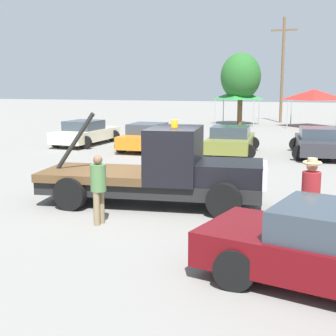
{
  "coord_description": "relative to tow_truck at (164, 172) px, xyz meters",
  "views": [
    {
      "loc": [
        4.46,
        -11.66,
        3.25
      ],
      "look_at": [
        0.5,
        0.0,
        1.05
      ],
      "focal_mm": 50.0,
      "sensor_mm": 36.0,
      "label": 1
    }
  ],
  "objects": [
    {
      "name": "canopy_tent_red",
      "position": [
        3.04,
        26.24,
        1.58
      ],
      "size": [
        3.62,
        3.62,
        2.92
      ],
      "color": "#9E9EA3",
      "rests_on": "ground"
    },
    {
      "name": "canopy_tent_green",
      "position": [
        -2.91,
        26.79,
        1.54
      ],
      "size": [
        3.15,
        3.15,
        2.87
      ],
      "color": "#9E9EA3",
      "rests_on": "ground"
    },
    {
      "name": "person_near_truck",
      "position": [
        3.86,
        -1.85,
        0.13
      ],
      "size": [
        0.39,
        0.39,
        1.77
      ],
      "rotation": [
        0.0,
        0.0,
        5.64
      ],
      "color": "#475B84",
      "rests_on": "ground"
    },
    {
      "name": "parked_car_cream",
      "position": [
        -8.37,
        10.99,
        -0.27
      ],
      "size": [
        2.46,
        4.79,
        1.34
      ],
      "rotation": [
        0.0,
        0.0,
        1.55
      ],
      "color": "beige",
      "rests_on": "ground"
    },
    {
      "name": "utility_pole",
      "position": [
        0.24,
        30.11,
        3.78
      ],
      "size": [
        2.2,
        0.24,
        8.87
      ],
      "color": "brown",
      "rests_on": "ground"
    },
    {
      "name": "tree_left",
      "position": [
        -2.7,
        26.52,
        2.95
      ],
      "size": [
        3.23,
        3.23,
        5.77
      ],
      "color": "brown",
      "rests_on": "ground"
    },
    {
      "name": "parked_car_orange",
      "position": [
        -4.43,
        10.35,
        -0.27
      ],
      "size": [
        2.61,
        4.86,
        1.34
      ],
      "rotation": [
        0.0,
        0.0,
        1.62
      ],
      "color": "orange",
      "rests_on": "ground"
    },
    {
      "name": "parked_car_olive",
      "position": [
        -0.15,
        10.03,
        -0.27
      ],
      "size": [
        2.77,
        4.68,
        1.34
      ],
      "rotation": [
        0.0,
        0.0,
        1.66
      ],
      "color": "olive",
      "rests_on": "ground"
    },
    {
      "name": "person_at_hood",
      "position": [
        -0.87,
        -2.15,
        0.03
      ],
      "size": [
        0.37,
        0.37,
        1.65
      ],
      "rotation": [
        0.0,
        0.0,
        3.04
      ],
      "color": "#847051",
      "rests_on": "ground"
    },
    {
      "name": "tow_truck",
      "position": [
        0.0,
        0.0,
        0.0
      ],
      "size": [
        6.29,
        2.76,
        2.51
      ],
      "rotation": [
        0.0,
        0.0,
        0.13
      ],
      "color": "black",
      "rests_on": "ground"
    },
    {
      "name": "ground_plane",
      "position": [
        -0.37,
        -0.05,
        -0.92
      ],
      "size": [
        160.0,
        160.0,
        0.0
      ],
      "primitive_type": "plane",
      "color": "gray"
    },
    {
      "name": "traffic_cone",
      "position": [
        1.48,
        4.61,
        -0.67
      ],
      "size": [
        0.4,
        0.4,
        0.55
      ],
      "color": "black",
      "rests_on": "ground"
    },
    {
      "name": "parked_car_charcoal",
      "position": [
        3.74,
        10.66,
        -0.27
      ],
      "size": [
        2.73,
        4.77,
        1.34
      ],
      "rotation": [
        0.0,
        0.0,
        1.68
      ],
      "color": "#2D2D33",
      "rests_on": "ground"
    }
  ]
}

